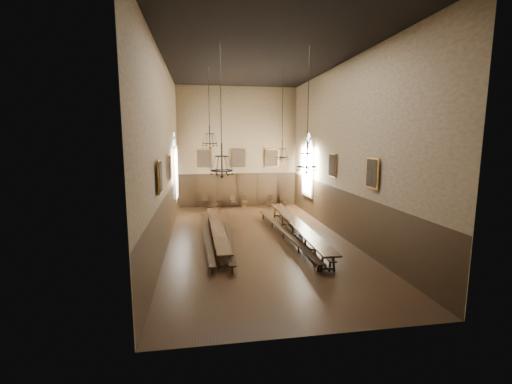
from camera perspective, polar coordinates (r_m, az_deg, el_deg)
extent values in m
cube|color=black|center=(17.96, 0.20, -7.83)|extent=(9.00, 18.00, 0.02)
cube|color=black|center=(17.64, 0.22, 21.50)|extent=(9.00, 18.00, 0.02)
cube|color=#8C7256|center=(26.15, -3.05, 7.41)|extent=(9.00, 0.02, 9.00)
cube|color=#8C7256|center=(8.48, 10.24, 4.38)|extent=(9.00, 0.02, 9.00)
cube|color=#8C7256|center=(17.08, -14.99, 6.39)|extent=(0.02, 18.00, 9.00)
cube|color=#8C7256|center=(18.50, 14.22, 6.58)|extent=(0.02, 18.00, 9.00)
cube|color=black|center=(17.81, -6.52, -5.73)|extent=(0.85, 9.17, 0.06)
cube|color=black|center=(18.07, 6.81, -5.19)|extent=(0.94, 10.50, 0.07)
cube|color=black|center=(17.61, -8.26, -6.87)|extent=(0.58, 9.48, 0.05)
cube|color=black|center=(17.93, -4.58, -6.41)|extent=(0.83, 10.25, 0.05)
cube|color=black|center=(17.93, 4.65, -6.44)|extent=(0.83, 10.06, 0.05)
cube|color=black|center=(18.41, 7.79, -6.09)|extent=(0.88, 10.03, 0.05)
cube|color=black|center=(25.91, -8.57, -1.66)|extent=(0.49, 0.49, 0.05)
cube|color=black|center=(26.05, -8.59, -1.03)|extent=(0.44, 0.10, 0.52)
cube|color=black|center=(25.90, -6.21, -1.62)|extent=(0.49, 0.49, 0.05)
cube|color=black|center=(26.04, -6.24, -0.98)|extent=(0.44, 0.10, 0.52)
cube|color=black|center=(26.05, -3.85, -1.61)|extent=(0.51, 0.51, 0.05)
cube|color=black|center=(26.17, -3.89, -1.02)|extent=(0.40, 0.16, 0.48)
cube|color=black|center=(26.13, -1.92, -1.56)|extent=(0.48, 0.48, 0.05)
cube|color=black|center=(26.25, -1.97, -0.98)|extent=(0.40, 0.13, 0.48)
cube|color=black|center=(26.40, 2.35, -1.49)|extent=(0.49, 0.49, 0.05)
cube|color=black|center=(26.52, 2.28, -0.93)|extent=(0.38, 0.15, 0.46)
cube|color=black|center=(26.63, 4.55, -1.38)|extent=(0.44, 0.44, 0.05)
cube|color=black|center=(26.75, 4.47, -0.81)|extent=(0.41, 0.07, 0.48)
cylinder|color=black|center=(19.78, -7.86, 15.48)|extent=(0.03, 0.03, 3.08)
torus|color=black|center=(19.65, -7.71, 8.01)|extent=(0.83, 0.83, 0.05)
torus|color=black|center=(19.65, -7.74, 9.58)|extent=(0.53, 0.53, 0.04)
cylinder|color=black|center=(19.65, -7.73, 9.30)|extent=(0.06, 0.06, 1.18)
cylinder|color=black|center=(19.91, 4.47, 14.23)|extent=(0.03, 0.03, 3.96)
torus|color=black|center=(19.85, 4.37, 5.78)|extent=(0.77, 0.77, 0.05)
torus|color=black|center=(19.83, 4.38, 7.22)|extent=(0.49, 0.49, 0.04)
cylinder|color=black|center=(19.83, 4.38, 6.96)|extent=(0.05, 0.05, 1.08)
cylinder|color=black|center=(14.76, -5.90, 15.96)|extent=(0.03, 0.03, 4.03)
torus|color=black|center=(14.71, -5.71, 3.56)|extent=(0.95, 0.95, 0.06)
torus|color=black|center=(14.67, -5.74, 5.94)|extent=(0.60, 0.60, 0.04)
cylinder|color=black|center=(14.67, -5.74, 5.51)|extent=(0.07, 0.07, 1.33)
cylinder|color=black|center=(15.19, 8.73, 15.86)|extent=(0.03, 0.03, 3.95)
torus|color=black|center=(15.12, 8.46, 4.18)|extent=(0.90, 0.90, 0.05)
torus|color=black|center=(15.08, 8.51, 6.38)|extent=(0.57, 0.57, 0.04)
cylinder|color=black|center=(15.09, 8.50, 5.98)|extent=(0.06, 0.06, 1.27)
cube|color=#A96F28|center=(25.90, -8.75, 5.54)|extent=(1.10, 0.12, 1.40)
cube|color=black|center=(25.90, -8.75, 5.54)|extent=(0.98, 0.02, 1.28)
cube|color=#A96F28|center=(26.05, -3.00, 5.64)|extent=(1.10, 0.12, 1.40)
cube|color=black|center=(26.05, -3.00, 5.64)|extent=(0.98, 0.02, 1.28)
cube|color=#A96F28|center=(26.46, 2.63, 5.70)|extent=(1.10, 0.12, 1.40)
cube|color=black|center=(26.46, 2.63, 5.70)|extent=(0.98, 0.02, 1.28)
cube|color=#A96F28|center=(18.11, -14.17, 4.00)|extent=(0.12, 1.00, 1.30)
cube|color=black|center=(18.11, -14.17, 4.00)|extent=(0.02, 0.88, 1.18)
cube|color=#A96F28|center=(13.65, -15.76, 2.45)|extent=(0.12, 1.00, 1.30)
cube|color=black|center=(13.65, -15.76, 2.45)|extent=(0.02, 0.88, 1.18)
cube|color=#A96F28|center=(19.42, 12.61, 4.36)|extent=(0.12, 1.00, 1.30)
cube|color=black|center=(19.42, 12.61, 4.36)|extent=(0.02, 0.88, 1.18)
cube|color=#A96F28|center=(15.35, 18.82, 2.98)|extent=(0.12, 1.00, 1.30)
cube|color=black|center=(15.35, 18.82, 2.98)|extent=(0.02, 0.88, 1.18)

